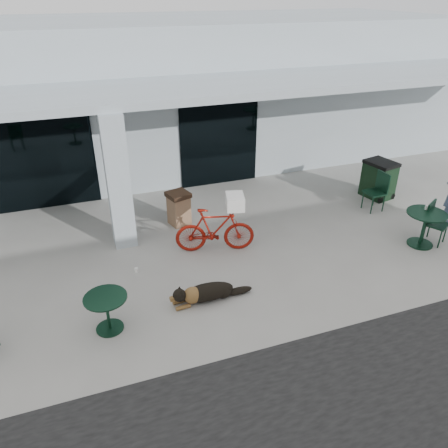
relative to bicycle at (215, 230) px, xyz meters
name	(u,v)px	position (x,y,z in m)	size (l,w,h in m)	color
ground	(216,284)	(-0.41, -1.26, -0.54)	(80.00, 80.00, 0.00)	#A3A29A
building	(136,91)	(-0.41, 7.24, 1.71)	(22.00, 7.00, 4.50)	#ACB9C3
storefront_glass_left	(40,161)	(-3.61, 3.72, 0.81)	(2.80, 0.06, 2.70)	black
storefront_glass_right	(219,141)	(1.39, 3.72, 0.81)	(2.40, 0.06, 2.70)	black
column	(118,183)	(-1.91, 1.04, 1.02)	(0.50, 0.50, 3.12)	#ACB9C3
overhang	(166,90)	(-0.41, 2.34, 2.67)	(22.00, 2.80, 0.18)	#ACB9C3
bicycle	(215,230)	(0.00, 0.00, 0.00)	(0.51, 1.80, 1.08)	maroon
laundry_basket	(235,202)	(0.44, -0.11, 0.70)	(0.52, 0.38, 0.31)	white
dog	(207,291)	(-0.72, -1.68, -0.34)	(1.22, 0.41, 0.41)	black
cup_near_dog	(136,270)	(-1.88, -0.26, -0.49)	(0.08, 0.08, 0.10)	white
cafe_table_near	(108,313)	(-2.62, -1.87, -0.19)	(0.76, 0.76, 0.71)	#113120
cafe_table_far	(423,229)	(4.67, -1.39, -0.12)	(0.90, 0.90, 0.84)	#113120
cafe_chair_far_a	(437,224)	(5.02, -1.41, -0.04)	(0.46, 0.50, 1.01)	#113120
cafe_chair_far_b	(375,192)	(4.72, 0.54, -0.01)	(0.48, 0.53, 1.06)	#113120
cup_on_table	(427,207)	(4.77, -1.24, 0.35)	(0.07, 0.07, 0.10)	white
trash_receptacle	(179,208)	(-0.45, 1.54, -0.10)	(0.52, 0.52, 0.88)	#856145
wheeled_bin	(379,179)	(5.37, 1.23, -0.01)	(0.66, 0.84, 1.07)	black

